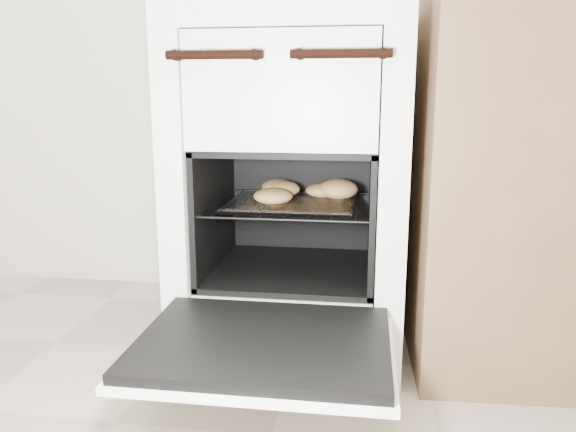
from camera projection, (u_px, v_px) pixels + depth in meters
name	position (u px, v px, depth m)	size (l,w,h in m)	color
stove	(295.00, 188.00, 1.52)	(0.57, 0.63, 0.87)	white
oven_door	(264.00, 345.00, 1.11)	(0.51, 0.40, 0.04)	black
oven_rack	(292.00, 204.00, 1.46)	(0.41, 0.40, 0.01)	black
foil_sheet	(291.00, 203.00, 1.44)	(0.32, 0.28, 0.01)	white
baked_rolls	(299.00, 190.00, 1.50)	(0.30, 0.25, 0.05)	tan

